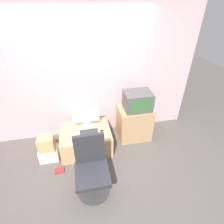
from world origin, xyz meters
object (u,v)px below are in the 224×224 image
at_px(mouse, 102,131).
at_px(book, 59,170).
at_px(main_monitor, 86,118).
at_px(office_chair, 92,170).
at_px(keyboard, 89,132).
at_px(cardboard_box_lower, 49,154).
at_px(crt_tv, 138,101).

relative_size(mouse, book, 0.40).
distance_m(main_monitor, office_chair, 1.05).
height_order(main_monitor, book, main_monitor).
distance_m(keyboard, mouse, 0.24).
relative_size(office_chair, cardboard_box_lower, 2.83).
relative_size(main_monitor, mouse, 7.57).
bearing_deg(office_chair, main_monitor, 89.09).
xyz_separation_m(main_monitor, mouse, (0.26, -0.21, -0.19)).
bearing_deg(cardboard_box_lower, mouse, 3.38).
bearing_deg(main_monitor, office_chair, -90.91).
relative_size(main_monitor, book, 3.05).
xyz_separation_m(keyboard, office_chair, (-0.03, -0.83, -0.05)).
xyz_separation_m(main_monitor, office_chair, (-0.02, -1.02, -0.24)).
relative_size(mouse, office_chair, 0.07).
bearing_deg(office_chair, cardboard_box_lower, 134.69).
distance_m(office_chair, book, 0.80).
distance_m(mouse, crt_tv, 0.89).
distance_m(main_monitor, crt_tv, 1.04).
bearing_deg(cardboard_box_lower, keyboard, 6.54).
bearing_deg(crt_tv, cardboard_box_lower, -170.50).
bearing_deg(keyboard, crt_tv, 11.76).
relative_size(keyboard, mouse, 5.11).
height_order(keyboard, mouse, mouse).
xyz_separation_m(main_monitor, cardboard_box_lower, (-0.75, -0.27, -0.53)).
distance_m(mouse, book, 1.02).
bearing_deg(book, main_monitor, 46.47).
distance_m(office_chair, cardboard_box_lower, 1.09).
bearing_deg(office_chair, book, 143.30).
xyz_separation_m(keyboard, mouse, (0.24, -0.03, 0.01)).
bearing_deg(cardboard_box_lower, office_chair, -45.31).
height_order(mouse, cardboard_box_lower, mouse).
distance_m(keyboard, crt_tv, 1.10).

